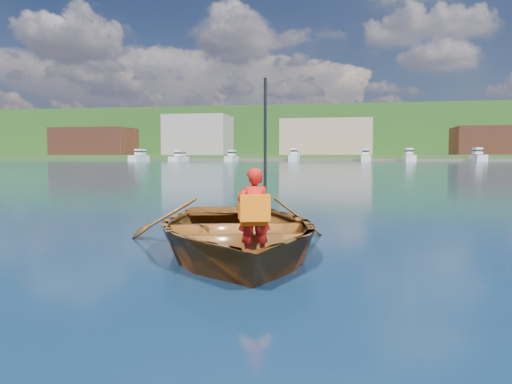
{
  "coord_description": "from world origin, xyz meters",
  "views": [
    {
      "loc": [
        1.96,
        -6.27,
        1.27
      ],
      "look_at": [
        0.8,
        0.13,
        0.81
      ],
      "focal_mm": 35.0,
      "sensor_mm": 36.0,
      "label": 1
    }
  ],
  "objects_px": {
    "marina_yachts": "(372,157)",
    "rowboat": "(235,230)",
    "child_paddler": "(254,212)",
    "dock": "(360,160)"
  },
  "relations": [
    {
      "from": "marina_yachts",
      "to": "rowboat",
      "type": "bearing_deg",
      "value": -93.47
    },
    {
      "from": "rowboat",
      "to": "child_paddler",
      "type": "distance_m",
      "value": 0.97
    },
    {
      "from": "rowboat",
      "to": "marina_yachts",
      "type": "relative_size",
      "value": 0.04
    },
    {
      "from": "dock",
      "to": "marina_yachts",
      "type": "distance_m",
      "value": 5.77
    },
    {
      "from": "child_paddler",
      "to": "dock",
      "type": "height_order",
      "value": "child_paddler"
    },
    {
      "from": "dock",
      "to": "marina_yachts",
      "type": "xyz_separation_m",
      "value": [
        3.18,
        -4.71,
        0.97
      ]
    },
    {
      "from": "rowboat",
      "to": "dock",
      "type": "height_order",
      "value": "dock"
    },
    {
      "from": "rowboat",
      "to": "marina_yachts",
      "type": "distance_m",
      "value": 143.43
    },
    {
      "from": "rowboat",
      "to": "marina_yachts",
      "type": "xyz_separation_m",
      "value": [
        8.68,
        143.16,
        1.07
      ]
    },
    {
      "from": "marina_yachts",
      "to": "child_paddler",
      "type": "bearing_deg",
      "value": -93.29
    }
  ]
}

